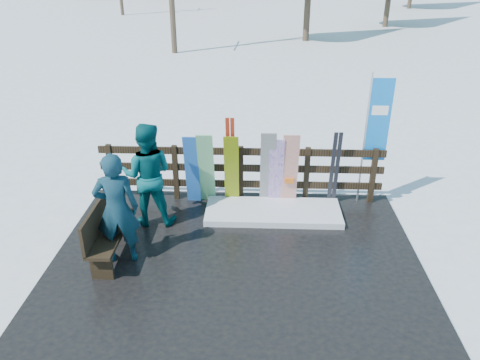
{
  "coord_description": "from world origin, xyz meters",
  "views": [
    {
      "loc": [
        0.33,
        -6.19,
        4.6
      ],
      "look_at": [
        0.03,
        1.0,
        1.1
      ],
      "focal_mm": 35.0,
      "sensor_mm": 36.0,
      "label": 1
    }
  ],
  "objects_px": {
    "bench": "(106,229)",
    "snowboard_5": "(290,171)",
    "person_back": "(148,175)",
    "rental_flag": "(375,125)",
    "snowboard_1": "(206,169)",
    "snowboard_2": "(232,171)",
    "snowboard_0": "(192,170)",
    "person_front": "(117,209)",
    "snowboard_3": "(276,172)",
    "snowboard_4": "(268,169)"
  },
  "relations": [
    {
      "from": "person_back",
      "to": "snowboard_2",
      "type": "bearing_deg",
      "value": -155.67
    },
    {
      "from": "person_front",
      "to": "rental_flag",
      "type": "bearing_deg",
      "value": -164.15
    },
    {
      "from": "snowboard_4",
      "to": "rental_flag",
      "type": "relative_size",
      "value": 0.61
    },
    {
      "from": "snowboard_5",
      "to": "person_front",
      "type": "bearing_deg",
      "value": -145.58
    },
    {
      "from": "bench",
      "to": "person_front",
      "type": "distance_m",
      "value": 0.49
    },
    {
      "from": "snowboard_2",
      "to": "person_back",
      "type": "xyz_separation_m",
      "value": [
        -1.46,
        -0.7,
        0.22
      ]
    },
    {
      "from": "snowboard_4",
      "to": "snowboard_3",
      "type": "bearing_deg",
      "value": 0.0
    },
    {
      "from": "snowboard_3",
      "to": "person_back",
      "type": "xyz_separation_m",
      "value": [
        -2.32,
        -0.7,
        0.24
      ]
    },
    {
      "from": "snowboard_0",
      "to": "snowboard_5",
      "type": "height_order",
      "value": "snowboard_5"
    },
    {
      "from": "snowboard_5",
      "to": "rental_flag",
      "type": "distance_m",
      "value": 1.81
    },
    {
      "from": "snowboard_1",
      "to": "rental_flag",
      "type": "bearing_deg",
      "value": 4.84
    },
    {
      "from": "snowboard_1",
      "to": "rental_flag",
      "type": "distance_m",
      "value": 3.31
    },
    {
      "from": "snowboard_4",
      "to": "snowboard_2",
      "type": "bearing_deg",
      "value": 180.0
    },
    {
      "from": "person_front",
      "to": "person_back",
      "type": "relative_size",
      "value": 0.98
    },
    {
      "from": "person_front",
      "to": "snowboard_3",
      "type": "bearing_deg",
      "value": -153.64
    },
    {
      "from": "snowboard_3",
      "to": "snowboard_4",
      "type": "relative_size",
      "value": 0.91
    },
    {
      "from": "snowboard_2",
      "to": "rental_flag",
      "type": "distance_m",
      "value": 2.85
    },
    {
      "from": "snowboard_5",
      "to": "snowboard_1",
      "type": "bearing_deg",
      "value": 180.0
    },
    {
      "from": "snowboard_4",
      "to": "person_back",
      "type": "xyz_separation_m",
      "value": [
        -2.15,
        -0.7,
        0.17
      ]
    },
    {
      "from": "bench",
      "to": "snowboard_5",
      "type": "height_order",
      "value": "snowboard_5"
    },
    {
      "from": "snowboard_4",
      "to": "person_front",
      "type": "bearing_deg",
      "value": -141.08
    },
    {
      "from": "snowboard_1",
      "to": "person_front",
      "type": "height_order",
      "value": "person_front"
    },
    {
      "from": "snowboard_0",
      "to": "snowboard_4",
      "type": "bearing_deg",
      "value": -0.0
    },
    {
      "from": "snowboard_4",
      "to": "person_back",
      "type": "distance_m",
      "value": 2.27
    },
    {
      "from": "person_front",
      "to": "snowboard_1",
      "type": "bearing_deg",
      "value": -132.55
    },
    {
      "from": "snowboard_3",
      "to": "rental_flag",
      "type": "relative_size",
      "value": 0.56
    },
    {
      "from": "snowboard_1",
      "to": "person_back",
      "type": "height_order",
      "value": "person_back"
    },
    {
      "from": "snowboard_5",
      "to": "person_back",
      "type": "bearing_deg",
      "value": -164.75
    },
    {
      "from": "bench",
      "to": "snowboard_0",
      "type": "height_order",
      "value": "snowboard_0"
    },
    {
      "from": "snowboard_0",
      "to": "snowboard_5",
      "type": "bearing_deg",
      "value": -0.0
    },
    {
      "from": "snowboard_1",
      "to": "snowboard_0",
      "type": "bearing_deg",
      "value": 180.0
    },
    {
      "from": "bench",
      "to": "snowboard_5",
      "type": "relative_size",
      "value": 0.97
    },
    {
      "from": "snowboard_4",
      "to": "rental_flag",
      "type": "distance_m",
      "value": 2.18
    },
    {
      "from": "person_front",
      "to": "snowboard_0",
      "type": "bearing_deg",
      "value": -126.15
    },
    {
      "from": "snowboard_5",
      "to": "snowboard_3",
      "type": "bearing_deg",
      "value": 180.0
    },
    {
      "from": "snowboard_5",
      "to": "person_back",
      "type": "distance_m",
      "value": 2.68
    },
    {
      "from": "snowboard_2",
      "to": "snowboard_0",
      "type": "bearing_deg",
      "value": 180.0
    },
    {
      "from": "snowboard_2",
      "to": "snowboard_3",
      "type": "distance_m",
      "value": 0.86
    },
    {
      "from": "snowboard_1",
      "to": "bench",
      "type": "bearing_deg",
      "value": -127.92
    },
    {
      "from": "snowboard_4",
      "to": "person_back",
      "type": "bearing_deg",
      "value": -161.92
    },
    {
      "from": "snowboard_3",
      "to": "person_front",
      "type": "xyz_separation_m",
      "value": [
        -2.54,
        -1.92,
        0.22
      ]
    },
    {
      "from": "snowboard_1",
      "to": "snowboard_5",
      "type": "relative_size",
      "value": 1.03
    },
    {
      "from": "snowboard_1",
      "to": "snowboard_2",
      "type": "relative_size",
      "value": 1.05
    },
    {
      "from": "snowboard_2",
      "to": "snowboard_5",
      "type": "distance_m",
      "value": 1.12
    },
    {
      "from": "snowboard_2",
      "to": "rental_flag",
      "type": "height_order",
      "value": "rental_flag"
    },
    {
      "from": "snowboard_4",
      "to": "rental_flag",
      "type": "height_order",
      "value": "rental_flag"
    },
    {
      "from": "bench",
      "to": "rental_flag",
      "type": "height_order",
      "value": "rental_flag"
    },
    {
      "from": "snowboard_1",
      "to": "rental_flag",
      "type": "height_order",
      "value": "rental_flag"
    },
    {
      "from": "person_back",
      "to": "snowboard_5",
      "type": "bearing_deg",
      "value": -166.17
    },
    {
      "from": "snowboard_3",
      "to": "snowboard_1",
      "type": "bearing_deg",
      "value": 180.0
    }
  ]
}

